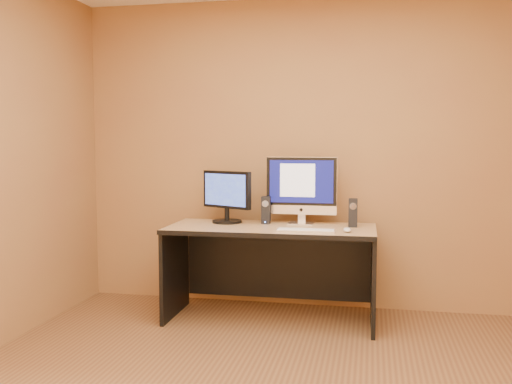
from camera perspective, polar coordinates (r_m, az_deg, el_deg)
walls at (r=2.86m, az=1.84°, el=3.03°), size 4.00×4.00×2.60m
desk at (r=4.51m, az=1.50°, el=-8.17°), size 1.61×0.72×0.74m
imac at (r=4.57m, az=4.53°, el=0.23°), size 0.57×0.21×0.55m
second_monitor at (r=4.64m, az=-2.93°, el=-0.50°), size 0.54×0.43×0.42m
speaker_left at (r=4.59m, az=1.01°, el=-1.82°), size 0.07×0.07×0.22m
speaker_right at (r=4.48m, az=9.67°, el=-2.06°), size 0.07×0.08×0.22m
keyboard at (r=4.22m, az=4.99°, el=-3.84°), size 0.43×0.12×0.02m
mouse at (r=4.22m, az=9.11°, el=-3.74°), size 0.07×0.11×0.04m
cable_a at (r=4.64m, az=5.18°, el=-3.09°), size 0.08×0.21×0.01m
cable_b at (r=4.67m, az=4.38°, el=-3.03°), size 0.06×0.18×0.01m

